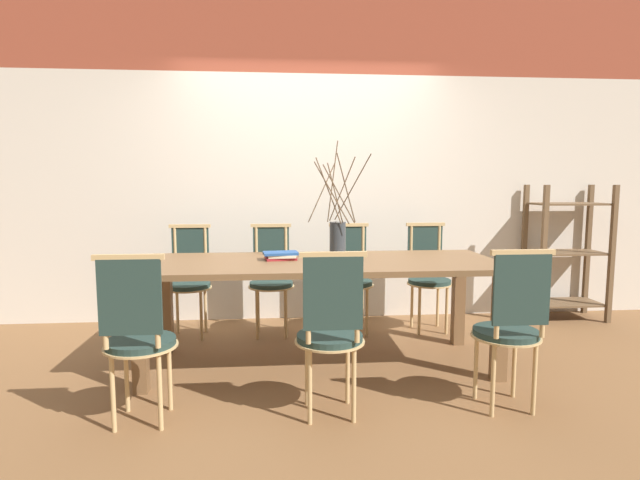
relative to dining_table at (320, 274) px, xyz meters
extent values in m
plane|color=brown|center=(0.00, 0.00, -0.68)|extent=(16.00, 16.00, 0.00)
cube|color=beige|center=(0.00, 1.35, 0.50)|extent=(12.00, 0.06, 2.36)
cube|color=brown|center=(0.00, 1.35, 2.10)|extent=(12.00, 0.06, 0.84)
cube|color=brown|center=(0.00, 0.00, 0.07)|extent=(2.57, 0.98, 0.04)
cube|color=brown|center=(-1.18, -0.38, -0.31)|extent=(0.09, 0.09, 0.74)
cube|color=brown|center=(1.18, -0.38, -0.31)|extent=(0.09, 0.09, 0.74)
cube|color=brown|center=(-1.18, 0.38, -0.31)|extent=(0.09, 0.09, 0.74)
cube|color=brown|center=(1.18, 0.38, -0.31)|extent=(0.09, 0.09, 0.74)
cylinder|color=#233833|center=(-1.06, -0.78, -0.23)|extent=(0.38, 0.38, 0.04)
cylinder|color=tan|center=(-1.06, -0.78, -0.25)|extent=(0.40, 0.40, 0.01)
cylinder|color=tan|center=(-1.19, -0.65, -0.46)|extent=(0.03, 0.03, 0.44)
cylinder|color=tan|center=(-0.94, -0.65, -0.46)|extent=(0.03, 0.03, 0.44)
cylinder|color=tan|center=(-1.19, -0.90, -0.46)|extent=(0.03, 0.03, 0.44)
cylinder|color=tan|center=(-0.94, -0.90, -0.46)|extent=(0.03, 0.03, 0.44)
cylinder|color=tan|center=(-1.20, -0.94, 0.04)|extent=(0.03, 0.03, 0.50)
cylinder|color=tan|center=(-0.93, -0.94, 0.04)|extent=(0.03, 0.03, 0.50)
cube|color=#233833|center=(-1.06, -0.94, 0.06)|extent=(0.32, 0.02, 0.40)
cube|color=tan|center=(-1.06, -0.94, 0.27)|extent=(0.36, 0.03, 0.03)
cylinder|color=#233833|center=(-0.01, -0.78, -0.23)|extent=(0.38, 0.38, 0.04)
cylinder|color=tan|center=(-0.01, -0.78, -0.25)|extent=(0.40, 0.40, 0.01)
cylinder|color=tan|center=(-0.13, -0.65, -0.46)|extent=(0.03, 0.03, 0.44)
cylinder|color=tan|center=(0.11, -0.65, -0.46)|extent=(0.03, 0.03, 0.44)
cylinder|color=tan|center=(-0.13, -0.90, -0.46)|extent=(0.03, 0.03, 0.44)
cylinder|color=tan|center=(0.11, -0.90, -0.46)|extent=(0.03, 0.03, 0.44)
cylinder|color=tan|center=(-0.14, -0.94, 0.04)|extent=(0.03, 0.03, 0.50)
cylinder|color=tan|center=(0.12, -0.94, 0.04)|extent=(0.03, 0.03, 0.50)
cube|color=#233833|center=(-0.01, -0.94, 0.06)|extent=(0.32, 0.02, 0.40)
cube|color=tan|center=(-0.01, -0.94, 0.27)|extent=(0.36, 0.03, 0.03)
cylinder|color=#233833|center=(1.03, -0.78, -0.23)|extent=(0.38, 0.38, 0.04)
cylinder|color=tan|center=(1.03, -0.78, -0.25)|extent=(0.40, 0.40, 0.01)
cylinder|color=tan|center=(0.91, -0.65, -0.46)|extent=(0.03, 0.03, 0.44)
cylinder|color=tan|center=(1.16, -0.65, -0.46)|extent=(0.03, 0.03, 0.44)
cylinder|color=tan|center=(0.91, -0.90, -0.46)|extent=(0.03, 0.03, 0.44)
cylinder|color=tan|center=(1.16, -0.90, -0.46)|extent=(0.03, 0.03, 0.44)
cylinder|color=tan|center=(0.90, -0.94, 0.04)|extent=(0.03, 0.03, 0.50)
cylinder|color=tan|center=(1.17, -0.94, 0.04)|extent=(0.03, 0.03, 0.50)
cube|color=#233833|center=(1.03, -0.94, 0.06)|extent=(0.32, 0.02, 0.40)
cube|color=tan|center=(1.03, -0.94, 0.27)|extent=(0.36, 0.03, 0.03)
cylinder|color=#233833|center=(-1.08, 0.78, -0.23)|extent=(0.38, 0.38, 0.04)
cylinder|color=tan|center=(-1.08, 0.78, -0.25)|extent=(0.40, 0.40, 0.01)
cylinder|color=tan|center=(-0.95, 0.65, -0.46)|extent=(0.03, 0.03, 0.44)
cylinder|color=tan|center=(-1.20, 0.65, -0.46)|extent=(0.03, 0.03, 0.44)
cylinder|color=tan|center=(-0.95, 0.90, -0.46)|extent=(0.03, 0.03, 0.44)
cylinder|color=tan|center=(-1.20, 0.90, -0.46)|extent=(0.03, 0.03, 0.44)
cylinder|color=tan|center=(-0.94, 0.94, 0.04)|extent=(0.03, 0.03, 0.50)
cylinder|color=tan|center=(-1.21, 0.94, 0.04)|extent=(0.03, 0.03, 0.50)
cube|color=#233833|center=(-1.08, 0.94, 0.06)|extent=(0.32, 0.02, 0.40)
cube|color=tan|center=(-1.08, 0.94, 0.27)|extent=(0.36, 0.03, 0.03)
cylinder|color=#233833|center=(-0.36, 0.78, -0.23)|extent=(0.38, 0.38, 0.04)
cylinder|color=tan|center=(-0.36, 0.78, -0.25)|extent=(0.40, 0.40, 0.01)
cylinder|color=tan|center=(-0.24, 0.65, -0.46)|extent=(0.03, 0.03, 0.44)
cylinder|color=tan|center=(-0.48, 0.65, -0.46)|extent=(0.03, 0.03, 0.44)
cylinder|color=tan|center=(-0.24, 0.90, -0.46)|extent=(0.03, 0.03, 0.44)
cylinder|color=tan|center=(-0.48, 0.90, -0.46)|extent=(0.03, 0.03, 0.44)
cylinder|color=tan|center=(-0.23, 0.94, 0.04)|extent=(0.03, 0.03, 0.50)
cylinder|color=tan|center=(-0.49, 0.94, 0.04)|extent=(0.03, 0.03, 0.50)
cube|color=#233833|center=(-0.36, 0.94, 0.06)|extent=(0.32, 0.02, 0.40)
cube|color=tan|center=(-0.36, 0.94, 0.27)|extent=(0.36, 0.03, 0.03)
cylinder|color=#233833|center=(0.34, 0.78, -0.23)|extent=(0.38, 0.38, 0.04)
cylinder|color=tan|center=(0.34, 0.78, -0.25)|extent=(0.40, 0.40, 0.01)
cylinder|color=tan|center=(0.47, 0.65, -0.46)|extent=(0.03, 0.03, 0.44)
cylinder|color=tan|center=(0.22, 0.65, -0.46)|extent=(0.03, 0.03, 0.44)
cylinder|color=tan|center=(0.47, 0.90, -0.46)|extent=(0.03, 0.03, 0.44)
cylinder|color=tan|center=(0.22, 0.90, -0.46)|extent=(0.03, 0.03, 0.44)
cylinder|color=tan|center=(0.48, 0.94, 0.04)|extent=(0.03, 0.03, 0.50)
cylinder|color=tan|center=(0.21, 0.94, 0.04)|extent=(0.03, 0.03, 0.50)
cube|color=#233833|center=(0.34, 0.94, 0.06)|extent=(0.32, 0.02, 0.40)
cube|color=tan|center=(0.34, 0.94, 0.27)|extent=(0.36, 0.03, 0.03)
cylinder|color=#233833|center=(1.06, 0.78, -0.23)|extent=(0.38, 0.38, 0.04)
cylinder|color=tan|center=(1.06, 0.78, -0.25)|extent=(0.40, 0.40, 0.01)
cylinder|color=tan|center=(1.18, 0.65, -0.46)|extent=(0.03, 0.03, 0.44)
cylinder|color=tan|center=(0.93, 0.65, -0.46)|extent=(0.03, 0.03, 0.44)
cylinder|color=tan|center=(1.18, 0.90, -0.46)|extent=(0.03, 0.03, 0.44)
cylinder|color=tan|center=(0.93, 0.90, -0.46)|extent=(0.03, 0.03, 0.44)
cylinder|color=tan|center=(1.19, 0.94, 0.04)|extent=(0.03, 0.03, 0.50)
cylinder|color=tan|center=(0.92, 0.94, 0.04)|extent=(0.03, 0.03, 0.50)
cube|color=#233833|center=(1.06, 0.94, 0.06)|extent=(0.32, 0.02, 0.40)
cube|color=tan|center=(1.06, 0.94, 0.27)|extent=(0.36, 0.03, 0.03)
cylinder|color=#33383D|center=(0.14, 0.07, 0.23)|extent=(0.12, 0.12, 0.27)
cylinder|color=brown|center=(0.13, -0.04, 0.57)|extent=(0.23, 0.02, 0.42)
cylinder|color=brown|center=(0.18, 0.16, 0.60)|extent=(0.19, 0.10, 0.48)
cylinder|color=brown|center=(0.11, 0.02, 0.58)|extent=(0.11, 0.06, 0.43)
cylinder|color=brown|center=(0.19, 0.00, 0.61)|extent=(0.16, 0.11, 0.49)
cylinder|color=brown|center=(0.10, 0.11, 0.66)|extent=(0.09, 0.08, 0.59)
cylinder|color=brown|center=(0.06, -0.01, 0.60)|extent=(0.18, 0.16, 0.47)
cylinder|color=brown|center=(0.08, -0.05, 0.58)|extent=(0.24, 0.13, 0.44)
cylinder|color=brown|center=(0.03, 0.18, 0.58)|extent=(0.23, 0.22, 0.44)
cylinder|color=brown|center=(0.26, 0.19, 0.61)|extent=(0.24, 0.26, 0.50)
cube|color=maroon|center=(-0.28, 0.09, 0.10)|extent=(0.24, 0.20, 0.02)
cube|color=beige|center=(-0.27, 0.08, 0.12)|extent=(0.21, 0.19, 0.02)
cube|color=#234C8C|center=(-0.28, 0.07, 0.14)|extent=(0.27, 0.19, 0.02)
cube|color=brown|center=(2.17, 0.88, -0.02)|extent=(0.04, 0.04, 1.32)
cube|color=brown|center=(2.85, 0.88, -0.02)|extent=(0.04, 0.04, 1.32)
cube|color=brown|center=(2.17, 1.25, -0.02)|extent=(0.04, 0.04, 1.32)
cube|color=brown|center=(2.85, 1.25, -0.02)|extent=(0.04, 0.04, 1.32)
cube|color=brown|center=(2.51, 1.07, -0.52)|extent=(0.68, 0.37, 0.02)
cube|color=brown|center=(2.51, 1.07, -0.02)|extent=(0.68, 0.37, 0.02)
cube|color=brown|center=(2.51, 1.07, 0.45)|extent=(0.68, 0.37, 0.02)
camera|label=1|loc=(-0.30, -3.53, 0.65)|focal=28.00mm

